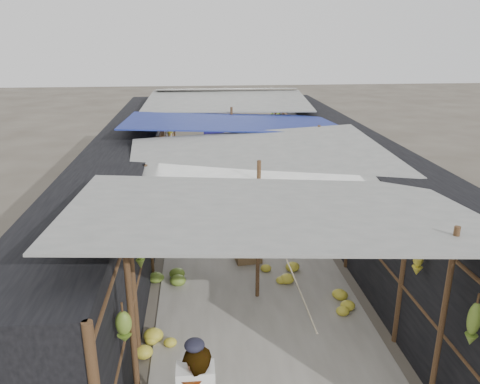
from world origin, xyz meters
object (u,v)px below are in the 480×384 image
object	(u,v)px
crate_near	(248,254)
black_basin	(285,184)
vendor_seated	(276,159)
shopper_blue	(205,161)

from	to	relation	value
crate_near	black_basin	distance (m)	5.22
crate_near	vendor_seated	distance (m)	6.92
black_basin	vendor_seated	world-z (taller)	vendor_seated
shopper_blue	vendor_seated	bearing A→B (deg)	42.99
crate_near	black_basin	xyz separation A→B (m)	(1.72, 4.92, -0.06)
black_basin	shopper_blue	world-z (taller)	shopper_blue
crate_near	shopper_blue	world-z (taller)	shopper_blue
shopper_blue	vendor_seated	size ratio (longest dim) A/B	1.83
shopper_blue	vendor_seated	xyz separation A→B (m)	(2.49, 1.47, -0.38)
crate_near	vendor_seated	bearing A→B (deg)	68.71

